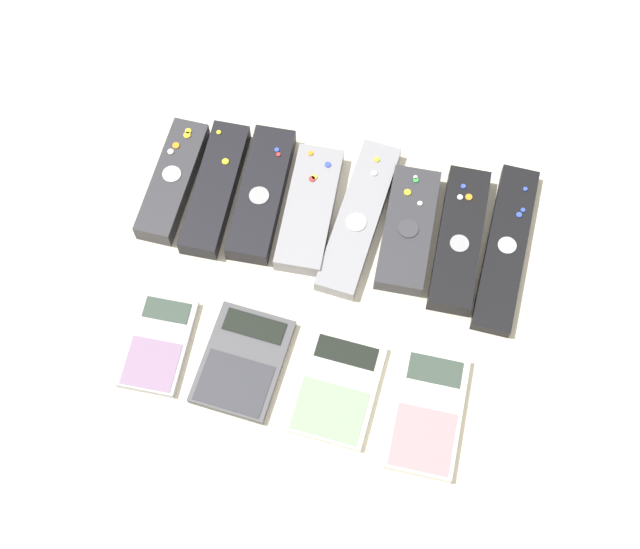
{
  "coord_description": "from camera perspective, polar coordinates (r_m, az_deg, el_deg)",
  "views": [
    {
      "loc": [
        0.1,
        -0.38,
        0.97
      ],
      "look_at": [
        0.0,
        0.04,
        0.01
      ],
      "focal_mm": 50.0,
      "sensor_mm": 36.0,
      "label": 1
    }
  ],
  "objects": [
    {
      "name": "calculator_2",
      "position": [
        1.01,
        1.07,
        -7.29
      ],
      "size": [
        0.09,
        0.13,
        0.01
      ],
      "rotation": [
        0.0,
        0.0,
        -0.03
      ],
      "color": "silver",
      "rests_on": "ground_plane"
    },
    {
      "name": "calculator_3",
      "position": [
        1.0,
        6.88,
        -8.76
      ],
      "size": [
        0.08,
        0.14,
        0.01
      ],
      "rotation": [
        0.0,
        0.0,
        0.03
      ],
      "color": "silver",
      "rests_on": "ground_plane"
    },
    {
      "name": "remote_3",
      "position": [
        1.09,
        -0.67,
        4.22
      ],
      "size": [
        0.07,
        0.17,
        0.02
      ],
      "rotation": [
        0.0,
        0.0,
        0.06
      ],
      "color": "gray",
      "rests_on": "ground_plane"
    },
    {
      "name": "remote_4",
      "position": [
        1.09,
        2.5,
        3.66
      ],
      "size": [
        0.06,
        0.21,
        0.02
      ],
      "rotation": [
        0.0,
        0.0,
        -0.06
      ],
      "color": "gray",
      "rests_on": "ground_plane"
    },
    {
      "name": "remote_0",
      "position": [
        1.12,
        -9.39,
        5.95
      ],
      "size": [
        0.05,
        0.16,
        0.03
      ],
      "rotation": [
        0.0,
        0.0,
        -0.0
      ],
      "color": "#333338",
      "rests_on": "ground_plane"
    },
    {
      "name": "calculator_1",
      "position": [
        1.02,
        -4.96,
        -5.56
      ],
      "size": [
        0.09,
        0.13,
        0.01
      ],
      "rotation": [
        0.0,
        0.0,
        -0.05
      ],
      "color": "#4C4C51",
      "rests_on": "ground_plane"
    },
    {
      "name": "ground_plane",
      "position": [
        1.04,
        -0.53,
        -2.25
      ],
      "size": [
        3.0,
        3.0,
        0.0
      ],
      "primitive_type": "plane",
      "color": "beige"
    },
    {
      "name": "calculator_0",
      "position": [
        1.04,
        -10.3,
        -4.36
      ],
      "size": [
        0.07,
        0.12,
        0.01
      ],
      "rotation": [
        0.0,
        0.0,
        0.05
      ],
      "color": "#B2B2B7",
      "rests_on": "ground_plane"
    },
    {
      "name": "remote_5",
      "position": [
        1.08,
        5.65,
        2.89
      ],
      "size": [
        0.07,
        0.16,
        0.02
      ],
      "rotation": [
        0.0,
        0.0,
        0.06
      ],
      "color": "#333338",
      "rests_on": "ground_plane"
    },
    {
      "name": "remote_2",
      "position": [
        1.1,
        -3.76,
        5.18
      ],
      "size": [
        0.06,
        0.18,
        0.03
      ],
      "rotation": [
        0.0,
        0.0,
        0.06
      ],
      "color": "black",
      "rests_on": "ground_plane"
    },
    {
      "name": "remote_6",
      "position": [
        1.08,
        8.91,
        2.25
      ],
      "size": [
        0.06,
        0.19,
        0.03
      ],
      "rotation": [
        0.0,
        0.0,
        0.04
      ],
      "color": "black",
      "rests_on": "ground_plane"
    },
    {
      "name": "remote_7",
      "position": [
        1.09,
        11.81,
        1.67
      ],
      "size": [
        0.05,
        0.22,
        0.02
      ],
      "rotation": [
        0.0,
        0.0,
        -0.01
      ],
      "color": "black",
      "rests_on": "ground_plane"
    },
    {
      "name": "remote_1",
      "position": [
        1.11,
        -6.71,
        5.48
      ],
      "size": [
        0.05,
        0.18,
        0.03
      ],
      "rotation": [
        0.0,
        0.0,
        0.04
      ],
      "color": "black",
      "rests_on": "ground_plane"
    }
  ]
}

